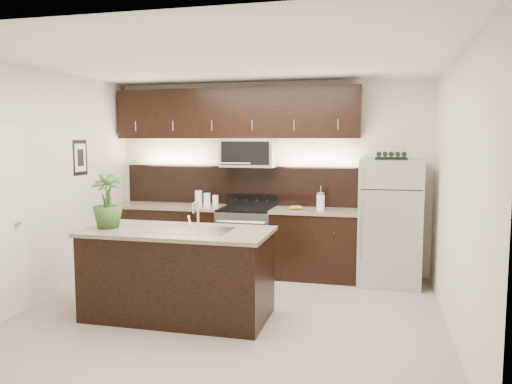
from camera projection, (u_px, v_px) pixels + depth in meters
ground at (229, 315)px, 5.39m from camera, size 4.50×4.50×0.00m
room_walls at (217, 158)px, 5.20m from camera, size 4.52×4.02×2.71m
counter_run at (233, 240)px, 7.08m from camera, size 3.51×0.65×0.94m
upper_fixtures at (237, 121)px, 7.04m from camera, size 3.49×0.40×1.66m
island at (179, 273)px, 5.30m from camera, size 1.96×0.96×0.94m
sink_faucet at (192, 229)px, 5.22m from camera, size 0.84×0.50×0.28m
refrigerator at (389, 222)px, 6.48m from camera, size 0.79×0.71×1.63m
wine_rack at (391, 156)px, 6.39m from camera, size 0.40×0.25×0.10m
plant at (108, 201)px, 5.33m from camera, size 0.40×0.40×0.58m
canisters at (205, 199)px, 7.08m from camera, size 0.33×0.13×0.22m
french_press at (321, 201)px, 6.67m from camera, size 0.11×0.11×0.32m
bananas at (292, 207)px, 6.75m from camera, size 0.22×0.19×0.06m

